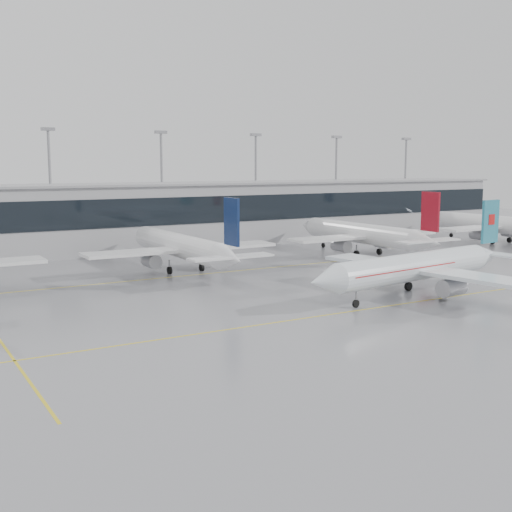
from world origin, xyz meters
TOP-DOWN VIEW (x-y plane):
  - ground at (0.00, 0.00)m, footprint 320.00×320.00m
  - taxi_line_main at (0.00, 0.00)m, footprint 120.00×0.25m
  - taxi_line_north at (0.00, 30.00)m, footprint 120.00×0.25m
  - terminal at (0.00, 62.00)m, footprint 180.00×15.00m
  - terminal_glass at (0.00, 54.45)m, footprint 180.00×0.20m
  - terminal_roof at (0.00, 62.00)m, footprint 182.00×16.00m
  - light_masts at (0.00, 68.00)m, footprint 156.40×1.00m
  - air_canada_jet at (17.84, 2.76)m, footprint 35.79×28.64m
  - parked_jet_c at (-0.00, 33.69)m, footprint 29.64×36.96m
  - parked_jet_d at (35.00, 33.69)m, footprint 29.64×36.96m
  - parked_jet_e at (70.00, 33.69)m, footprint 29.64×36.96m

SIDE VIEW (x-z plane):
  - ground at x=0.00m, z-range 0.00..0.00m
  - taxi_line_main at x=0.00m, z-range 0.00..0.01m
  - taxi_line_north at x=0.00m, z-range 0.00..0.01m
  - air_canada_jet at x=17.84m, z-range -2.05..9.11m
  - parked_jet_c at x=0.00m, z-range -2.15..9.57m
  - parked_jet_d at x=35.00m, z-range -2.15..9.57m
  - parked_jet_e at x=70.00m, z-range -2.15..9.57m
  - terminal at x=0.00m, z-range 0.00..12.00m
  - terminal_glass at x=0.00m, z-range 5.00..10.00m
  - terminal_roof at x=0.00m, z-range 12.00..12.40m
  - light_masts at x=0.00m, z-range 2.04..24.64m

